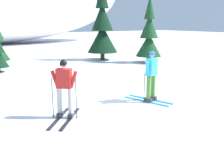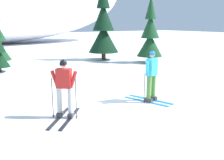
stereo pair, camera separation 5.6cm
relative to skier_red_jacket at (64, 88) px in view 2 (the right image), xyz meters
name	(u,v)px [view 2 (the right image)]	position (x,y,z in m)	size (l,w,h in m)	color
ground_plane	(119,108)	(1.81, -0.12, -0.89)	(120.00, 120.00, 0.00)	white
skier_red_jacket	(64,88)	(0.00, 0.00, 0.00)	(1.47, 1.61, 1.71)	black
skier_cyan_jacket	(151,76)	(3.13, -0.16, 0.04)	(0.95, 1.82, 1.78)	#2893CC
pine_tree_center_right	(103,27)	(6.98, 9.49, 1.47)	(2.18, 2.18, 5.66)	#47301E
pine_tree_far_right	(150,35)	(8.93, 6.61, 0.98)	(1.72, 1.72, 4.47)	#47301E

